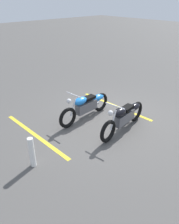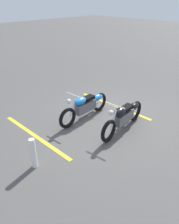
# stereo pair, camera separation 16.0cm
# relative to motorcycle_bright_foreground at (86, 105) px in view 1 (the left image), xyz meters

# --- Properties ---
(ground_plane) EXTENTS (60.00, 60.00, 0.00)m
(ground_plane) POSITION_rel_motorcycle_bright_foreground_xyz_m (-0.54, 0.67, -0.46)
(ground_plane) COLOR #514F4C
(motorcycle_bright_foreground) EXTENTS (2.23, 0.62, 1.04)m
(motorcycle_bright_foreground) POSITION_rel_motorcycle_bright_foreground_xyz_m (0.00, 0.00, 0.00)
(motorcycle_bright_foreground) COLOR black
(motorcycle_bright_foreground) RESTS_ON ground
(motorcycle_dark_foreground) EXTENTS (2.23, 0.65, 1.04)m
(motorcycle_dark_foreground) POSITION_rel_motorcycle_bright_foreground_xyz_m (-0.34, 1.33, 0.00)
(motorcycle_dark_foreground) COLOR black
(motorcycle_dark_foreground) RESTS_ON ground
(bollard_post) EXTENTS (0.14, 0.14, 0.80)m
(bollard_post) POSITION_rel_motorcycle_bright_foreground_xyz_m (2.56, 0.90, -0.06)
(bollard_post) COLOR white
(bollard_post) RESTS_ON ground
(parking_stripe_near) EXTENTS (0.20, 3.20, 0.01)m
(parking_stripe_near) POSITION_rel_motorcycle_bright_foreground_xyz_m (-1.41, 0.06, -0.46)
(parking_stripe_near) COLOR yellow
(parking_stripe_near) RESTS_ON ground
(parking_stripe_mid) EXTENTS (0.20, 3.20, 0.01)m
(parking_stripe_mid) POSITION_rel_motorcycle_bright_foreground_xyz_m (1.84, -0.25, -0.46)
(parking_stripe_mid) COLOR yellow
(parking_stripe_mid) RESTS_ON ground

